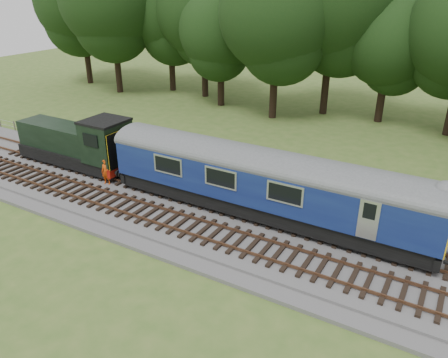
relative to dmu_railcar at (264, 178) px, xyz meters
The scene contains 9 objects.
ground 4.45m from the dmu_railcar, 157.16° to the right, with size 120.00×120.00×0.00m, color #416324.
ballast 4.35m from the dmu_railcar, 157.16° to the right, with size 70.00×7.00×0.35m, color #4C4C4F.
track_north 3.98m from the dmu_railcar, behind, with size 67.20×2.40×0.21m.
track_south 4.99m from the dmu_railcar, 137.94° to the right, with size 67.20×2.40×0.21m.
fence 5.24m from the dmu_railcar, 137.00° to the left, with size 64.00×0.12×1.00m, color #6B6054, non-canonical shape.
tree_line 21.03m from the dmu_railcar, 99.17° to the left, with size 70.00×8.00×18.00m, color black, non-canonical shape.
dmu_railcar is the anchor object (origin of this frame).
shunter_loco 13.94m from the dmu_railcar, behind, with size 8.91×2.60×3.38m.
worker 10.44m from the dmu_railcar, behind, with size 0.61×0.40×1.66m, color #DB460B.
Camera 1 is at (12.04, -17.73, 12.16)m, focal length 35.00 mm.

